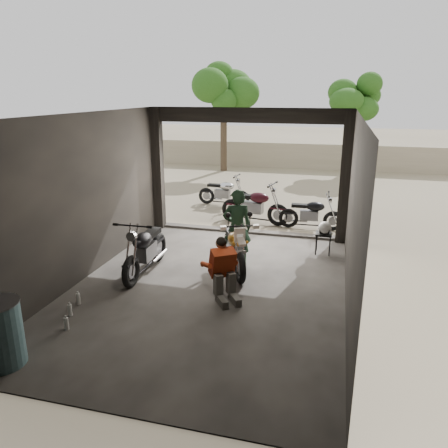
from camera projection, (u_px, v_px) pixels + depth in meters
The scene contains 16 objects.
ground at pixel (208, 289), 8.24m from camera, with size 80.00×80.00×0.00m, color #7A6D56.
garage at pixel (216, 216), 8.37m from camera, with size 7.00×7.13×3.20m.
boundary_wall at pixel (292, 156), 21.01m from camera, with size 18.00×0.30×1.20m, color gray.
tree_left at pixel (224, 82), 19.37m from camera, with size 2.20×2.20×5.60m.
tree_right at pixel (358, 92), 19.47m from camera, with size 2.20×2.20×5.00m.
main_bike at pixel (234, 244), 8.93m from camera, with size 0.70×1.71×1.14m, color #C0B3A2, non-canonical shape.
left_bike at pixel (145, 246), 8.79m from camera, with size 0.72×1.76×1.19m, color black, non-canonical shape.
outside_bike_a at pixel (224, 190), 14.11m from camera, with size 0.62×1.52×1.03m, color black, non-canonical shape.
outside_bike_b at pixel (255, 203), 12.19m from camera, with size 0.72×1.74×1.18m, color #3A0E17, non-canonical shape.
outside_bike_c at pixel (311, 211), 11.67m from camera, with size 0.61×1.49×1.01m, color black, non-canonical shape.
rider at pixel (237, 228), 9.15m from camera, with size 0.60×0.40×1.66m, color black.
mechanic at pixel (225, 272), 7.62m from camera, with size 0.56×0.76×1.10m, color #B33B17, non-canonical shape.
stool at pixel (324, 236), 9.89m from camera, with size 0.36×0.36×0.50m.
helmet at pixel (325, 228), 9.78m from camera, with size 0.30×0.32×0.29m, color beige.
oil_drum at pixel (0, 335), 5.81m from camera, with size 0.60×0.60×0.93m, color #3B5D64.
sign_post at pixel (357, 169), 10.87m from camera, with size 0.84×0.08×2.53m.
Camera 1 is at (2.20, -7.20, 3.57)m, focal length 35.00 mm.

